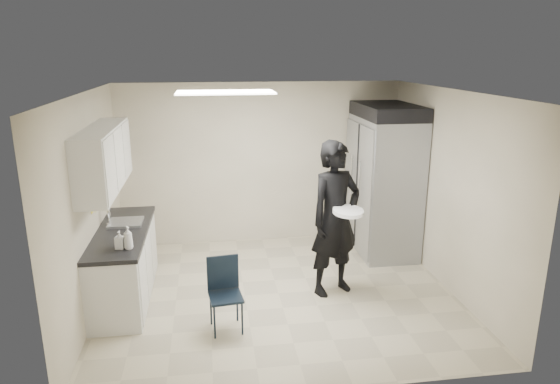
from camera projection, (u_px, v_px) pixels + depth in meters
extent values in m
plane|color=#B5AB8E|center=(278.00, 293.00, 6.53)|extent=(4.50, 4.50, 0.00)
plane|color=silver|center=(278.00, 92.00, 5.83)|extent=(4.50, 4.50, 0.00)
plane|color=beige|center=(261.00, 164.00, 8.08)|extent=(4.50, 0.00, 4.50)
plane|color=beige|center=(89.00, 206.00, 5.87)|extent=(0.00, 4.00, 4.00)
plane|color=beige|center=(449.00, 191.00, 6.49)|extent=(0.00, 4.00, 4.00)
cube|color=white|center=(225.00, 92.00, 6.13)|extent=(1.20, 0.60, 0.02)
cube|color=silver|center=(124.00, 266.00, 6.34)|extent=(0.60, 1.90, 0.86)
cube|color=black|center=(121.00, 232.00, 6.21)|extent=(0.64, 1.95, 0.05)
cube|color=gray|center=(126.00, 226.00, 6.46)|extent=(0.42, 0.40, 0.14)
cylinder|color=silver|center=(109.00, 216.00, 6.39)|extent=(0.02, 0.02, 0.24)
cube|color=silver|center=(104.00, 159.00, 5.94)|extent=(0.35, 1.80, 0.75)
cube|color=black|center=(116.00, 156.00, 7.08)|extent=(0.22, 0.30, 0.35)
cube|color=yellow|center=(92.00, 210.00, 5.98)|extent=(0.00, 0.12, 0.07)
cube|color=yellow|center=(96.00, 208.00, 6.19)|extent=(0.00, 0.12, 0.07)
cube|color=gray|center=(384.00, 186.00, 7.72)|extent=(0.80, 1.35, 2.10)
cube|color=black|center=(388.00, 111.00, 7.40)|extent=(0.80, 1.35, 0.20)
cube|color=black|center=(226.00, 297.00, 5.58)|extent=(0.40, 0.40, 0.81)
imported|color=black|center=(335.00, 219.00, 6.34)|extent=(0.87, 0.74, 2.01)
cylinder|color=white|center=(348.00, 211.00, 6.09)|extent=(0.50, 0.50, 0.05)
imported|color=silver|center=(128.00, 238.00, 5.59)|extent=(0.14, 0.14, 0.27)
imported|color=#B7B7C4|center=(120.00, 240.00, 5.61)|extent=(0.11, 0.11, 0.21)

